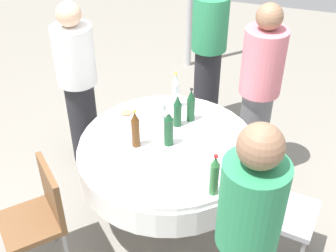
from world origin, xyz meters
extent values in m
plane|color=gray|center=(0.00, 0.00, 0.00)|extent=(10.00, 10.00, 0.00)
cylinder|color=white|center=(0.00, 0.00, 0.72)|extent=(1.33, 1.33, 0.04)
cylinder|color=white|center=(0.00, 0.00, 0.59)|extent=(1.36, 1.36, 0.22)
cylinder|color=slate|center=(0.00, 0.00, 0.24)|extent=(0.14, 0.14, 0.48)
cylinder|color=slate|center=(0.00, 0.00, 0.01)|extent=(0.56, 0.56, 0.03)
cylinder|color=#194728|center=(0.01, -0.01, 0.85)|extent=(0.07, 0.07, 0.22)
cone|color=#194728|center=(0.01, -0.01, 0.99)|extent=(0.06, 0.06, 0.05)
cylinder|color=silver|center=(0.01, -0.01, 1.02)|extent=(0.03, 0.03, 0.01)
cylinder|color=silver|center=(-0.09, 0.48, 0.85)|extent=(0.06, 0.06, 0.22)
cone|color=silver|center=(-0.09, 0.48, 1.01)|extent=(0.05, 0.05, 0.08)
cylinder|color=gold|center=(-0.09, 0.48, 1.05)|extent=(0.03, 0.03, 0.01)
cylinder|color=#2D6B38|center=(0.44, -0.41, 0.86)|extent=(0.06, 0.06, 0.24)
cone|color=#2D6B38|center=(0.44, -0.41, 1.01)|extent=(0.06, 0.06, 0.06)
cylinder|color=red|center=(0.44, -0.41, 1.05)|extent=(0.03, 0.03, 0.01)
cylinder|color=#194728|center=(0.00, 0.24, 0.84)|extent=(0.07, 0.07, 0.19)
cone|color=#194728|center=(0.00, 0.24, 0.97)|extent=(0.06, 0.06, 0.08)
cylinder|color=silver|center=(0.00, 0.24, 1.02)|extent=(0.02, 0.02, 0.01)
cylinder|color=#194728|center=(0.08, 0.34, 0.84)|extent=(0.07, 0.07, 0.19)
cone|color=#194728|center=(0.08, 0.34, 0.98)|extent=(0.06, 0.06, 0.09)
cylinder|color=black|center=(0.08, 0.34, 1.02)|extent=(0.02, 0.02, 0.01)
cylinder|color=#593314|center=(-0.21, -0.10, 0.85)|extent=(0.06, 0.06, 0.23)
cone|color=#593314|center=(-0.21, -0.10, 1.00)|extent=(0.06, 0.06, 0.07)
cylinder|color=gold|center=(-0.21, -0.10, 1.04)|extent=(0.03, 0.03, 0.01)
cylinder|color=white|center=(0.50, -0.25, 0.74)|extent=(0.06, 0.06, 0.00)
cylinder|color=white|center=(0.50, -0.25, 0.78)|extent=(0.01, 0.01, 0.06)
cylinder|color=white|center=(0.50, -0.25, 0.84)|extent=(0.07, 0.07, 0.07)
cylinder|color=white|center=(-0.14, 0.29, 0.74)|extent=(0.06, 0.06, 0.00)
cylinder|color=white|center=(-0.14, 0.29, 0.78)|extent=(0.01, 0.01, 0.08)
cylinder|color=white|center=(-0.14, 0.29, 0.85)|extent=(0.07, 0.07, 0.06)
cylinder|color=gold|center=(-0.14, 0.29, 0.84)|extent=(0.06, 0.06, 0.02)
cylinder|color=white|center=(0.30, -0.15, 0.75)|extent=(0.25, 0.25, 0.02)
cylinder|color=white|center=(-0.43, 0.24, 0.75)|extent=(0.20, 0.20, 0.02)
ellipsoid|color=tan|center=(-0.43, 0.24, 0.77)|extent=(0.09, 0.08, 0.02)
cube|color=silver|center=(0.23, 0.31, 0.74)|extent=(0.13, 0.14, 0.00)
cube|color=silver|center=(-0.06, -0.37, 0.74)|extent=(0.15, 0.12, 0.00)
cube|color=silver|center=(-0.20, 0.10, 0.74)|extent=(0.18, 0.03, 0.00)
cube|color=white|center=(-0.46, -0.03, 0.75)|extent=(0.21, 0.21, 0.02)
cylinder|color=#2D8C59|center=(0.71, -0.83, 1.14)|extent=(0.34, 0.34, 0.53)
sphere|color=#8C664C|center=(0.71, -0.83, 1.52)|extent=(0.23, 0.23, 0.23)
cylinder|color=#26262B|center=(-0.02, 1.35, 0.44)|extent=(0.26, 0.26, 0.87)
cylinder|color=#2D8C59|center=(-0.02, 1.35, 1.13)|extent=(0.34, 0.34, 0.52)
cylinder|color=slate|center=(0.55, 0.75, 0.43)|extent=(0.26, 0.26, 0.85)
cylinder|color=#D8727F|center=(0.55, 0.75, 1.12)|extent=(0.34, 0.34, 0.55)
sphere|color=#8C664C|center=(0.55, 0.75, 1.50)|extent=(0.21, 0.21, 0.21)
cylinder|color=#26262B|center=(-0.96, 0.45, 0.42)|extent=(0.26, 0.26, 0.84)
cylinder|color=white|center=(-0.96, 0.45, 1.10)|extent=(0.34, 0.34, 0.51)
sphere|color=#D8AD8C|center=(-0.96, 0.45, 1.45)|extent=(0.20, 0.20, 0.20)
cube|color=#99999E|center=(0.93, -0.15, 0.45)|extent=(0.46, 0.46, 0.04)
cube|color=#99999E|center=(0.75, -0.12, 0.66)|extent=(0.10, 0.40, 0.42)
cylinder|color=gray|center=(1.13, -0.01, 0.21)|extent=(0.03, 0.03, 0.43)
cylinder|color=gray|center=(0.74, -0.29, 0.21)|extent=(0.03, 0.03, 0.43)
cylinder|color=gray|center=(0.79, 0.05, 0.21)|extent=(0.03, 0.03, 0.43)
cube|color=brown|center=(-0.74, -0.79, 0.45)|extent=(0.57, 0.57, 0.04)
cube|color=brown|center=(-0.62, -0.66, 0.66)|extent=(0.32, 0.30, 0.42)
cylinder|color=gray|center=(-0.98, -0.80, 0.21)|extent=(0.03, 0.03, 0.43)
cylinder|color=gray|center=(-0.75, -0.55, 0.21)|extent=(0.03, 0.03, 0.43)
camera|label=1|loc=(0.79, -2.46, 2.78)|focal=47.35mm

